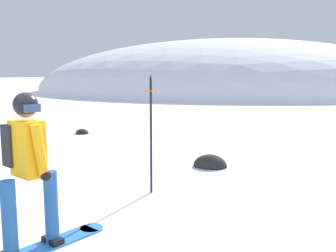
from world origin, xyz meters
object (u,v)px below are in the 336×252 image
snowboarder_main (27,168)px  rock_dark (210,166)px  rock_mid (82,134)px  piste_marker_near (151,126)px

snowboarder_main → rock_dark: 4.50m
rock_dark → rock_mid: (-5.07, 2.33, 0.00)m
snowboarder_main → rock_dark: (0.56, 4.37, -0.92)m
piste_marker_near → rock_dark: size_ratio=2.68×
rock_mid → snowboarder_main: bearing=-56.0°
rock_dark → rock_mid: size_ratio=1.61×
snowboarder_main → piste_marker_near: piste_marker_near is taller
rock_mid → rock_dark: bearing=-24.7°
snowboarder_main → rock_mid: snowboarder_main is taller
piste_marker_near → rock_mid: 6.54m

